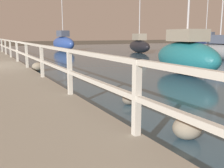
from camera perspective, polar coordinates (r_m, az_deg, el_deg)
The scene contains 9 objects.
railing at distance 13.48m, azimuth -19.19°, elevation 7.23°, with size 0.10×32.50×1.09m.
boulder_mid_strip at distance 13.12m, azimuth -15.87°, elevation 3.64°, with size 0.55×0.50×0.41m.
boulder_far_strip at distance 6.57m, azimuth 3.81°, elevation -3.30°, with size 0.37×0.33×0.28m.
boulder_upstream at distance 4.62m, azimuth 16.05°, elevation -9.16°, with size 0.51×0.46×0.38m.
sailboat_black at distance 25.85m, azimuth 5.93°, elevation 8.43°, with size 2.15×4.74×5.49m.
sailboat_navy at distance 35.61m, azimuth 19.66°, elevation 8.70°, with size 1.77×5.41×7.71m.
sailboat_blue at distance 28.89m, azimuth -10.56°, elevation 8.79°, with size 2.01×4.50×5.76m.
sailboat_gray at distance 19.80m, azimuth 22.32°, elevation 6.82°, with size 1.56×5.36×5.30m.
sailboat_teal at distance 11.84m, azimuth 15.85°, elevation 6.01°, with size 1.94×4.00×8.31m.
Camera 1 is at (-0.15, -13.32, 1.72)m, focal length 42.00 mm.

